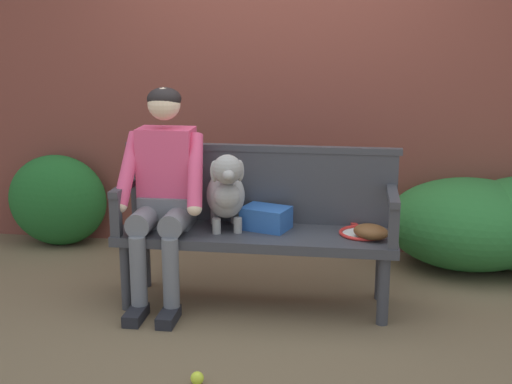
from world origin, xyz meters
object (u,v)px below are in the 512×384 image
(tennis_racket, at_px, (361,232))
(sports_bag, at_px, (266,218))
(dog_on_bench, at_px, (226,191))
(garden_bench, at_px, (256,241))
(baseball_glove, at_px, (371,232))
(tennis_ball, at_px, (197,378))
(person_seated, at_px, (164,187))

(tennis_racket, distance_m, sports_bag, 0.59)
(dog_on_bench, bearing_deg, garden_bench, -0.47)
(garden_bench, xyz_separation_m, baseball_glove, (0.70, -0.06, 0.11))
(garden_bench, relative_size, baseball_glove, 7.80)
(tennis_racket, relative_size, sports_bag, 2.08)
(dog_on_bench, xyz_separation_m, tennis_racket, (0.83, 0.05, -0.24))
(sports_bag, bearing_deg, garden_bench, -131.09)
(sports_bag, bearing_deg, tennis_racket, -0.65)
(tennis_ball, bearing_deg, baseball_glove, 49.05)
(dog_on_bench, xyz_separation_m, sports_bag, (0.24, 0.06, -0.18))
(dog_on_bench, xyz_separation_m, baseball_glove, (0.88, -0.06, -0.20))
(baseball_glove, height_order, sports_bag, sports_bag)
(garden_bench, distance_m, dog_on_bench, 0.36)
(tennis_racket, height_order, sports_bag, sports_bag)
(sports_bag, distance_m, tennis_ball, 1.22)
(garden_bench, distance_m, baseball_glove, 0.71)
(dog_on_bench, bearing_deg, baseball_glove, -3.83)
(dog_on_bench, height_order, tennis_racket, dog_on_bench)
(dog_on_bench, relative_size, sports_bag, 1.78)
(dog_on_bench, distance_m, sports_bag, 0.30)
(garden_bench, bearing_deg, tennis_racket, 4.93)
(baseball_glove, bearing_deg, garden_bench, -152.04)
(garden_bench, bearing_deg, sports_bag, 48.91)
(tennis_racket, distance_m, baseball_glove, 0.13)
(person_seated, distance_m, dog_on_bench, 0.39)
(baseball_glove, xyz_separation_m, sports_bag, (-0.64, 0.12, 0.03))
(tennis_ball, bearing_deg, sports_bag, 79.66)
(baseball_glove, height_order, tennis_ball, baseball_glove)
(garden_bench, xyz_separation_m, tennis_ball, (-0.14, -1.03, -0.38))
(person_seated, relative_size, dog_on_bench, 2.71)
(person_seated, height_order, tennis_racket, person_seated)
(tennis_racket, height_order, baseball_glove, baseball_glove)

